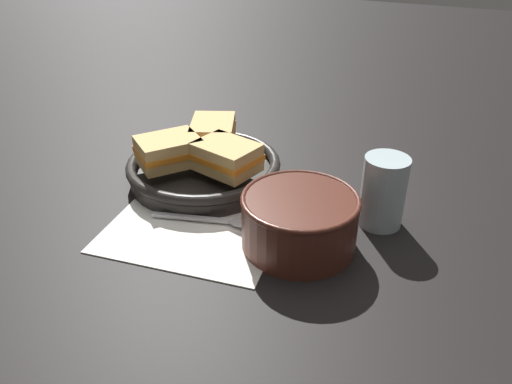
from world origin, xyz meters
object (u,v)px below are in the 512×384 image
soup_bowl (299,218)px  spoon (232,222)px  skillet (204,169)px  sandwich_far_left (169,151)px  sandwich_near_right (213,133)px  sandwich_near_left (226,157)px  drinking_glass (383,192)px

soup_bowl → spoon: (-0.11, 0.00, -0.04)m
skillet → sandwich_far_left: (-0.04, -0.04, 0.04)m
soup_bowl → sandwich_near_right: bearing=143.7°
soup_bowl → sandwich_far_left: 0.27m
spoon → sandwich_near_left: sandwich_near_left is taller
sandwich_far_left → drinking_glass: size_ratio=1.16×
sandwich_near_left → sandwich_far_left: 0.10m
skillet → sandwich_near_right: (-0.01, 0.06, 0.04)m
soup_bowl → skillet: 0.24m
sandwich_near_left → sandwich_far_left: bearing=-168.6°
skillet → sandwich_far_left: size_ratio=2.09×
spoon → drinking_glass: 0.23m
drinking_glass → spoon: bearing=-153.0°
sandwich_near_right → sandwich_far_left: same height
sandwich_near_right → skillet: bearing=-78.6°
sandwich_near_right → drinking_glass: bearing=-11.1°
spoon → sandwich_near_right: 0.21m
drinking_glass → soup_bowl: bearing=-131.4°
spoon → sandwich_near_left: size_ratio=1.51×
sandwich_near_left → drinking_glass: size_ratio=1.07×
spoon → drinking_glass: size_ratio=1.61×
sandwich_far_left → drinking_glass: bearing=5.2°
soup_bowl → sandwich_near_right: size_ratio=1.33×
skillet → sandwich_near_left: sandwich_near_left is taller
soup_bowl → skillet: size_ratio=0.62×
sandwich_near_left → sandwich_far_left: size_ratio=0.92×
spoon → drinking_glass: drinking_glass is taller
soup_bowl → sandwich_near_left: 0.19m
soup_bowl → spoon: size_ratio=0.93×
skillet → sandwich_far_left: sandwich_far_left is taller
sandwich_far_left → spoon: bearing=-24.4°
soup_bowl → drinking_glass: (0.09, 0.10, 0.01)m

